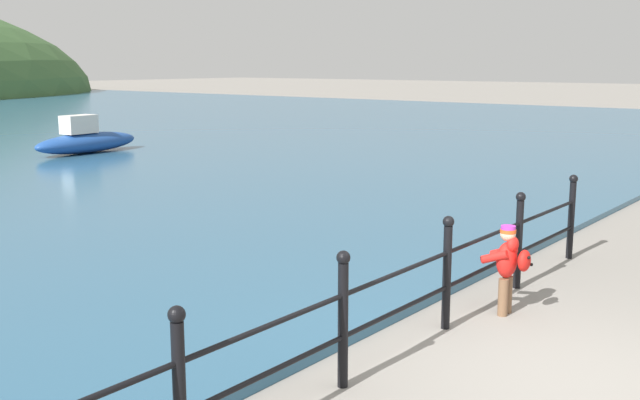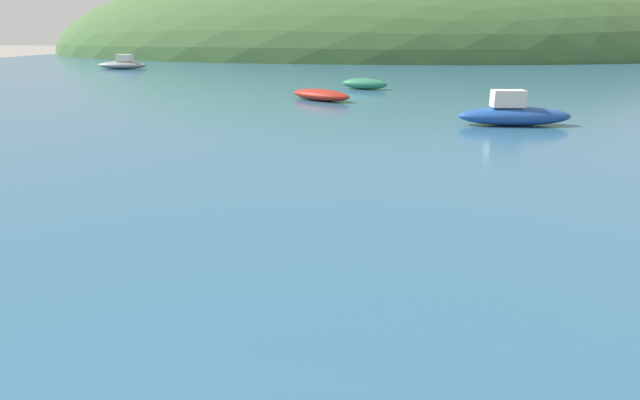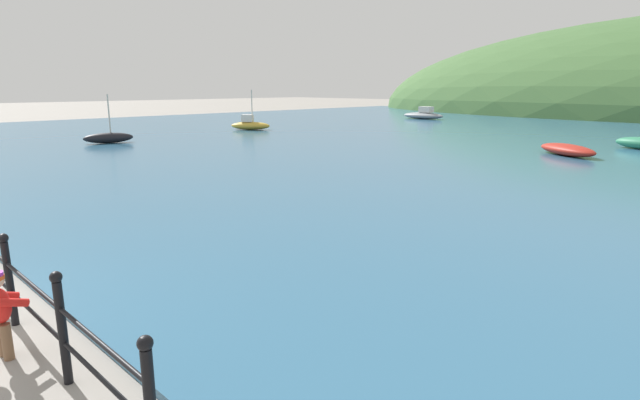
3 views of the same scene
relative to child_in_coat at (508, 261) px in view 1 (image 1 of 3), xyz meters
The scene contains 4 objects.
ground_plane 1.84m from the child_in_coat, 137.01° to the right, with size 200.00×200.00×0.00m, color gray.
iron_railing 1.76m from the child_in_coat, 169.59° to the left, with size 9.25×0.12×1.21m.
child_in_coat is the anchor object (origin of this frame).
boat_far_left 16.99m from the child_in_coat, 70.21° to the left, with size 3.72×1.30×1.14m.
Camera 1 is at (-6.27, -2.07, 2.75)m, focal length 42.00 mm.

